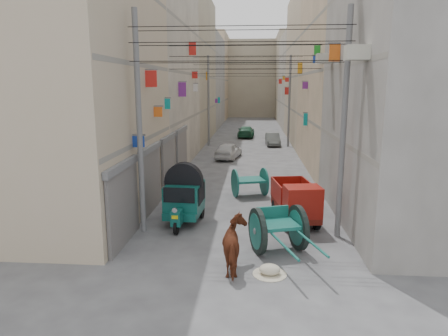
# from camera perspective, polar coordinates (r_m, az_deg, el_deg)

# --- Properties ---
(ground) EXTENTS (140.00, 140.00, 0.00)m
(ground) POSITION_cam_1_polar(r_m,az_deg,el_deg) (9.71, 0.60, -22.11)
(ground) COLOR #454547
(ground) RESTS_ON ground
(building_row_left) EXTENTS (8.00, 62.00, 14.00)m
(building_row_left) POSITION_cam_1_polar(r_m,az_deg,el_deg) (43.04, -7.28, 13.02)
(building_row_left) COLOR tan
(building_row_left) RESTS_ON ground
(building_row_right) EXTENTS (8.00, 62.00, 14.00)m
(building_row_right) POSITION_cam_1_polar(r_m,az_deg,el_deg) (42.85, 14.74, 12.75)
(building_row_right) COLOR gray
(building_row_right) RESTS_ON ground
(end_cap_building) EXTENTS (22.00, 10.00, 13.00)m
(end_cap_building) POSITION_cam_1_polar(r_m,az_deg,el_deg) (74.06, 4.01, 12.53)
(end_cap_building) COLOR tan
(end_cap_building) RESTS_ON ground
(shutters_left) EXTENTS (0.18, 14.40, 2.88)m
(shutters_left) POSITION_cam_1_polar(r_m,az_deg,el_deg) (19.35, -9.01, -0.10)
(shutters_left) COLOR #525257
(shutters_left) RESTS_ON ground
(signboards) EXTENTS (8.22, 40.52, 5.67)m
(signboards) POSITION_cam_1_polar(r_m,az_deg,el_deg) (29.78, 3.33, 7.89)
(signboards) COLOR red
(signboards) RESTS_ON ground
(ac_units) EXTENTS (0.70, 6.55, 3.35)m
(ac_units) POSITION_cam_1_polar(r_m,az_deg,el_deg) (16.16, 16.34, 18.47)
(ac_units) COLOR #B3B1A1
(ac_units) RESTS_ON ground
(utility_poles) EXTENTS (7.40, 22.20, 8.00)m
(utility_poles) POSITION_cam_1_polar(r_m,az_deg,el_deg) (25.10, 3.17, 8.48)
(utility_poles) COLOR slate
(utility_poles) RESTS_ON ground
(overhead_cables) EXTENTS (7.40, 22.52, 1.12)m
(overhead_cables) POSITION_cam_1_polar(r_m,az_deg,el_deg) (22.50, 3.11, 15.16)
(overhead_cables) COLOR black
(overhead_cables) RESTS_ON ground
(auto_rickshaw) EXTENTS (1.61, 2.68, 1.86)m
(auto_rickshaw) POSITION_cam_1_polar(r_m,az_deg,el_deg) (15.97, -5.70, -4.00)
(auto_rickshaw) COLOR black
(auto_rickshaw) RESTS_ON ground
(tonga_cart) EXTENTS (2.25, 3.59, 1.52)m
(tonga_cart) POSITION_cam_1_polar(r_m,az_deg,el_deg) (13.39, 7.73, -8.56)
(tonga_cart) COLOR black
(tonga_cart) RESTS_ON ground
(mini_truck) EXTENTS (1.83, 3.23, 1.72)m
(mini_truck) POSITION_cam_1_polar(r_m,az_deg,el_deg) (16.01, 10.42, -5.12)
(mini_truck) COLOR black
(mini_truck) RESTS_ON ground
(second_cart) EXTENTS (1.91, 1.79, 1.39)m
(second_cart) POSITION_cam_1_polar(r_m,az_deg,el_deg) (19.80, 3.68, -1.93)
(second_cart) COLOR #13574D
(second_cart) RESTS_ON ground
(feed_sack) EXTENTS (0.62, 0.50, 0.31)m
(feed_sack) POSITION_cam_1_polar(r_m,az_deg,el_deg) (12.05, 6.55, -14.20)
(feed_sack) COLOR beige
(feed_sack) RESTS_ON ground
(horse) EXTENTS (1.07, 1.93, 1.55)m
(horse) POSITION_cam_1_polar(r_m,az_deg,el_deg) (11.99, 1.79, -11.01)
(horse) COLOR #612917
(horse) RESTS_ON ground
(distant_car_white) EXTENTS (2.12, 3.79, 1.22)m
(distant_car_white) POSITION_cam_1_polar(r_m,az_deg,el_deg) (30.00, 0.65, 2.51)
(distant_car_white) COLOR silver
(distant_car_white) RESTS_ON ground
(distant_car_grey) EXTENTS (1.34, 3.45, 1.12)m
(distant_car_grey) POSITION_cam_1_polar(r_m,az_deg,el_deg) (37.02, 6.95, 4.10)
(distant_car_grey) COLOR #4D5250
(distant_car_grey) RESTS_ON ground
(distant_car_green) EXTENTS (1.80, 4.10, 1.17)m
(distant_car_green) POSITION_cam_1_polar(r_m,az_deg,el_deg) (42.61, 3.18, 5.20)
(distant_car_green) COLOR #1C5335
(distant_car_green) RESTS_ON ground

